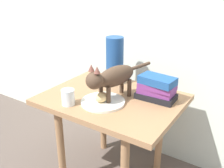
{
  "coord_description": "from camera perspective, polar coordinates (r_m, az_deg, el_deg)",
  "views": [
    {
      "loc": [
        0.72,
        -1.1,
        1.19
      ],
      "look_at": [
        0.0,
        0.0,
        0.64
      ],
      "focal_mm": 41.4,
      "sensor_mm": 36.0,
      "label": 1
    }
  ],
  "objects": [
    {
      "name": "cat",
      "position": [
        1.37,
        0.03,
        1.46
      ],
      "size": [
        0.15,
        0.47,
        0.23
      ],
      "color": "#4C3828",
      "rests_on": "side_table"
    },
    {
      "name": "candle_jar",
      "position": [
        1.38,
        -9.66,
        -3.07
      ],
      "size": [
        0.07,
        0.07,
        0.08
      ],
      "color": "silver",
      "rests_on": "side_table"
    },
    {
      "name": "book_stack",
      "position": [
        1.43,
        9.84,
        -0.99
      ],
      "size": [
        0.22,
        0.14,
        0.14
      ],
      "color": "black",
      "rests_on": "side_table"
    },
    {
      "name": "green_vase",
      "position": [
        1.61,
        0.6,
        5.22
      ],
      "size": [
        0.11,
        0.11,
        0.29
      ],
      "primitive_type": "cylinder",
      "color": "navy",
      "rests_on": "side_table"
    },
    {
      "name": "side_table",
      "position": [
        1.5,
        -0.0,
        -5.73
      ],
      "size": [
        0.76,
        0.58,
        0.56
      ],
      "color": "#9E724C",
      "rests_on": "ground"
    },
    {
      "name": "plate",
      "position": [
        1.39,
        -2.04,
        -3.96
      ],
      "size": [
        0.24,
        0.24,
        0.01
      ],
      "primitive_type": "cylinder",
      "color": "silver",
      "rests_on": "side_table"
    },
    {
      "name": "bread_roll",
      "position": [
        1.37,
        -2.4,
        -2.89
      ],
      "size": [
        0.07,
        0.09,
        0.05
      ],
      "primitive_type": "ellipsoid",
      "rotation": [
        0.0,
        0.0,
        1.47
      ],
      "color": "#E0BC7A",
      "rests_on": "plate"
    }
  ]
}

